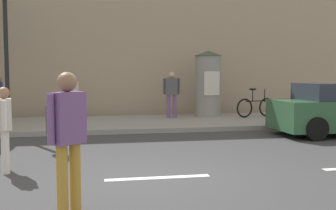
{
  "coord_description": "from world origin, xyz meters",
  "views": [
    {
      "loc": [
        -1.0,
        -6.41,
        1.75
      ],
      "look_at": [
        0.54,
        2.0,
        1.09
      ],
      "focal_mm": 41.5,
      "sensor_mm": 36.0,
      "label": 1
    }
  ],
  "objects_px": {
    "poster_column": "(208,83)",
    "pedestrian_tallest": "(67,130)",
    "traffic_light": "(5,24)",
    "pedestrian_near_pole": "(172,91)",
    "pedestrian_with_bag": "(4,123)",
    "bicycle_leaning": "(256,107)",
    "pedestrian_in_red_top": "(71,94)"
  },
  "relations": [
    {
      "from": "pedestrian_near_pole",
      "to": "pedestrian_tallest",
      "type": "bearing_deg",
      "value": -108.56
    },
    {
      "from": "traffic_light",
      "to": "poster_column",
      "type": "bearing_deg",
      "value": 22.95
    },
    {
      "from": "pedestrian_with_bag",
      "to": "pedestrian_in_red_top",
      "type": "relative_size",
      "value": 0.97
    },
    {
      "from": "pedestrian_in_red_top",
      "to": "poster_column",
      "type": "bearing_deg",
      "value": -0.85
    },
    {
      "from": "traffic_light",
      "to": "pedestrian_tallest",
      "type": "distance_m",
      "value": 7.39
    },
    {
      "from": "pedestrian_near_pole",
      "to": "bicycle_leaning",
      "type": "relative_size",
      "value": 1.0
    },
    {
      "from": "traffic_light",
      "to": "pedestrian_with_bag",
      "type": "distance_m",
      "value": 5.01
    },
    {
      "from": "poster_column",
      "to": "pedestrian_tallest",
      "type": "distance_m",
      "value": 10.66
    },
    {
      "from": "poster_column",
      "to": "bicycle_leaning",
      "type": "distance_m",
      "value": 2.03
    },
    {
      "from": "pedestrian_with_bag",
      "to": "pedestrian_tallest",
      "type": "bearing_deg",
      "value": -62.09
    },
    {
      "from": "poster_column",
      "to": "pedestrian_near_pole",
      "type": "height_order",
      "value": "poster_column"
    },
    {
      "from": "poster_column",
      "to": "pedestrian_with_bag",
      "type": "relative_size",
      "value": 1.65
    },
    {
      "from": "traffic_light",
      "to": "bicycle_leaning",
      "type": "height_order",
      "value": "traffic_light"
    },
    {
      "from": "poster_column",
      "to": "pedestrian_near_pole",
      "type": "relative_size",
      "value": 1.47
    },
    {
      "from": "pedestrian_tallest",
      "to": "pedestrian_in_red_top",
      "type": "distance_m",
      "value": 9.7
    },
    {
      "from": "pedestrian_near_pole",
      "to": "bicycle_leaning",
      "type": "height_order",
      "value": "pedestrian_near_pole"
    },
    {
      "from": "pedestrian_with_bag",
      "to": "pedestrian_near_pole",
      "type": "height_order",
      "value": "pedestrian_near_pole"
    },
    {
      "from": "poster_column",
      "to": "pedestrian_near_pole",
      "type": "distance_m",
      "value": 1.59
    },
    {
      "from": "pedestrian_tallest",
      "to": "pedestrian_in_red_top",
      "type": "height_order",
      "value": "pedestrian_tallest"
    },
    {
      "from": "traffic_light",
      "to": "pedestrian_tallest",
      "type": "bearing_deg",
      "value": -72.31
    },
    {
      "from": "pedestrian_with_bag",
      "to": "pedestrian_near_pole",
      "type": "distance_m",
      "value": 8.12
    },
    {
      "from": "pedestrian_with_bag",
      "to": "traffic_light",
      "type": "bearing_deg",
      "value": 101.54
    },
    {
      "from": "bicycle_leaning",
      "to": "poster_column",
      "type": "bearing_deg",
      "value": 159.02
    },
    {
      "from": "pedestrian_with_bag",
      "to": "pedestrian_in_red_top",
      "type": "height_order",
      "value": "pedestrian_in_red_top"
    },
    {
      "from": "poster_column",
      "to": "traffic_light",
      "type": "bearing_deg",
      "value": -157.05
    },
    {
      "from": "pedestrian_in_red_top",
      "to": "pedestrian_near_pole",
      "type": "distance_m",
      "value": 3.68
    },
    {
      "from": "poster_column",
      "to": "pedestrian_with_bag",
      "type": "height_order",
      "value": "poster_column"
    },
    {
      "from": "traffic_light",
      "to": "poster_column",
      "type": "xyz_separation_m",
      "value": [
        6.76,
        2.86,
        -1.75
      ]
    },
    {
      "from": "poster_column",
      "to": "bicycle_leaning",
      "type": "bearing_deg",
      "value": -20.98
    },
    {
      "from": "traffic_light",
      "to": "pedestrian_near_pole",
      "type": "height_order",
      "value": "traffic_light"
    },
    {
      "from": "pedestrian_with_bag",
      "to": "poster_column",
      "type": "bearing_deg",
      "value": 50.9
    },
    {
      "from": "bicycle_leaning",
      "to": "pedestrian_with_bag",
      "type": "bearing_deg",
      "value": -139.03
    }
  ]
}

